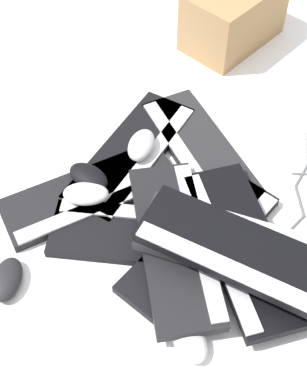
% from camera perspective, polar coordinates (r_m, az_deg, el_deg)
% --- Properties ---
extents(ground_plane, '(3.20, 3.20, 0.00)m').
position_cam_1_polar(ground_plane, '(1.31, -4.14, -2.21)').
color(ground_plane, white).
extents(keyboard_0, '(0.20, 0.45, 0.03)m').
position_cam_1_polar(keyboard_0, '(1.25, 5.14, -5.50)').
color(keyboard_0, black).
rests_on(keyboard_0, ground).
extents(keyboard_1, '(0.45, 0.35, 0.03)m').
position_cam_1_polar(keyboard_1, '(1.42, 5.07, 4.31)').
color(keyboard_1, '#232326').
rests_on(keyboard_1, ground).
extents(keyboard_2, '(0.18, 0.45, 0.03)m').
position_cam_1_polar(keyboard_2, '(1.41, -2.28, 4.12)').
color(keyboard_2, black).
rests_on(keyboard_2, ground).
extents(keyboard_3, '(0.34, 0.46, 0.03)m').
position_cam_1_polar(keyboard_3, '(1.34, -6.70, -0.16)').
color(keyboard_3, black).
rests_on(keyboard_3, ground).
extents(keyboard_4, '(0.46, 0.34, 0.03)m').
position_cam_1_polar(keyboard_4, '(1.26, -1.00, -4.62)').
color(keyboard_4, black).
rests_on(keyboard_4, ground).
extents(keyboard_5, '(0.43, 0.40, 0.03)m').
position_cam_1_polar(keyboard_5, '(1.22, 9.37, -5.61)').
color(keyboard_5, black).
rests_on(keyboard_5, keyboard_0).
extents(keyboard_6, '(0.41, 0.42, 0.03)m').
position_cam_1_polar(keyboard_6, '(1.21, 2.38, -5.43)').
color(keyboard_6, black).
rests_on(keyboard_6, keyboard_4).
extents(keyboard_7, '(0.46, 0.25, 0.03)m').
position_cam_1_polar(keyboard_7, '(1.18, 9.08, -5.76)').
color(keyboard_7, '#232326').
rests_on(keyboard_7, keyboard_5).
extents(keyboard_8, '(0.45, 0.20, 0.03)m').
position_cam_1_polar(keyboard_8, '(1.14, 9.15, -6.35)').
color(keyboard_8, black).
rests_on(keyboard_8, keyboard_7).
extents(mouse_0, '(0.11, 0.13, 0.04)m').
position_cam_1_polar(mouse_0, '(1.23, -15.36, -8.98)').
color(mouse_0, black).
rests_on(mouse_0, ground).
extents(mouse_1, '(0.13, 0.12, 0.04)m').
position_cam_1_polar(mouse_1, '(1.29, -7.23, -0.18)').
color(mouse_1, silver).
rests_on(mouse_1, keyboard_3).
extents(mouse_2, '(0.07, 0.11, 0.04)m').
position_cam_1_polar(mouse_2, '(1.20, 0.50, -3.06)').
color(mouse_2, black).
rests_on(mouse_2, keyboard_6).
extents(mouse_3, '(0.13, 0.11, 0.04)m').
position_cam_1_polar(mouse_3, '(1.21, 14.61, -10.76)').
color(mouse_3, black).
rests_on(mouse_3, ground).
extents(mouse_4, '(0.11, 0.07, 0.04)m').
position_cam_1_polar(mouse_4, '(1.32, -6.95, 1.66)').
color(mouse_4, black).
rests_on(mouse_4, keyboard_3).
extents(mouse_5, '(0.13, 0.12, 0.04)m').
position_cam_1_polar(mouse_5, '(1.14, 3.79, -15.36)').
color(mouse_5, silver).
rests_on(mouse_5, ground).
extents(mouse_6, '(0.10, 0.13, 0.04)m').
position_cam_1_polar(mouse_6, '(1.38, -1.31, 5.04)').
color(mouse_6, '#B7B7BC').
rests_on(mouse_6, keyboard_2).
extents(cardboard_box, '(0.24, 0.34, 0.19)m').
position_cam_1_polar(cardboard_box, '(1.75, 8.54, 18.19)').
color(cardboard_box, '#9E774C').
rests_on(cardboard_box, ground).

